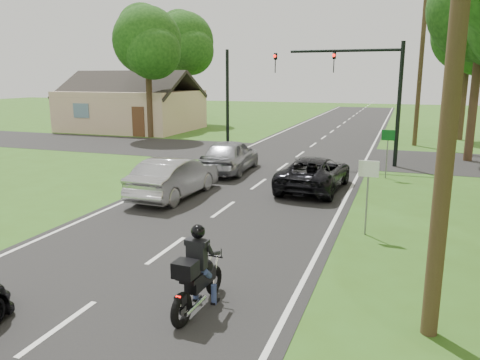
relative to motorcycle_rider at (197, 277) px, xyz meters
name	(u,v)px	position (x,y,z in m)	size (l,w,h in m)	color
ground	(167,251)	(-2.06, 2.59, -0.68)	(140.00, 140.00, 0.00)	#335A19
road	(272,175)	(-2.06, 12.59, -0.67)	(8.00, 100.00, 0.01)	black
cross_road	(300,154)	(-2.06, 18.59, -0.67)	(60.00, 7.00, 0.01)	black
motorcycle_rider	(197,277)	(0.00, 0.00, 0.00)	(0.56, 1.99, 1.71)	black
dark_suv	(314,173)	(0.27, 10.43, -0.01)	(2.17, 4.70, 1.31)	black
silver_sedan	(175,177)	(-4.37, 7.58, 0.07)	(1.56, 4.47, 1.47)	#A2A2A7
silver_suv	(230,155)	(-4.06, 12.58, 0.11)	(1.82, 4.53, 1.54)	gray
traffic_signal	(361,81)	(1.28, 16.58, 3.46)	(6.38, 0.44, 6.00)	black
signal_pole_far	(227,98)	(-7.26, 20.59, 2.32)	(0.20, 0.20, 6.00)	black
utility_pole_near	(458,28)	(4.14, 0.59, 4.41)	(1.60, 0.28, 10.00)	#4B3822
utility_pole_far	(421,65)	(4.14, 24.59, 4.41)	(1.60, 0.28, 10.00)	#4B3822
sign_white	(368,179)	(2.64, 5.57, 0.92)	(0.55, 0.07, 2.12)	slate
sign_green	(388,142)	(2.84, 13.57, 0.92)	(0.55, 0.07, 2.12)	slate
tree_row_e	(474,39)	(7.42, 28.36, 6.16)	(5.28, 5.12, 9.61)	#332316
tree_left_near	(149,45)	(-13.79, 22.37, 5.86)	(5.12, 4.96, 9.22)	#332316
tree_left_far	(186,45)	(-15.75, 32.34, 6.46)	(5.76, 5.58, 10.14)	#332316
house	(132,108)	(-18.06, 26.59, 1.09)	(10.20, 8.00, 4.84)	tan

